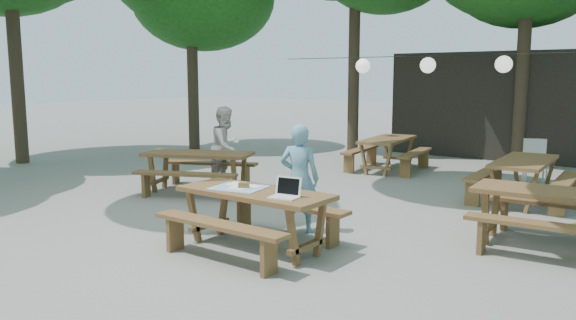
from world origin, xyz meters
The scene contains 13 objects.
ground centered at (0.00, 0.00, 0.00)m, with size 80.00×80.00×0.00m, color slate.
pavilion centered at (0.50, 10.50, 1.40)m, with size 6.00×3.00×2.80m, color black.
main_picnic_table centered at (0.31, -0.46, 0.39)m, with size 2.00×1.58×0.75m.
picnic_table_nw centered at (-2.83, 1.62, 0.39)m, with size 2.38×2.22×0.75m.
picnic_table_ne centered at (3.36, 1.78, 0.39)m, with size 2.05×1.72×0.75m.
picnic_table_far_w centered at (-1.10, 5.97, 0.39)m, with size 1.85×2.12×0.75m.
picnic_table_far_e centered at (2.32, 4.33, 0.39)m, with size 1.68×2.04×0.75m.
woman centered at (0.30, 0.53, 0.76)m, with size 0.55×0.36×1.51m, color #659DB8.
second_person centered at (-2.83, 2.40, 0.79)m, with size 0.77×0.60×1.57m, color silver.
plastic_chair centered at (2.05, 6.28, 0.26)m, with size 0.57×0.57×0.90m.
laptop centered at (0.88, -0.55, 0.81)m, with size 0.37×0.31×0.24m.
tabletop_clutter centered at (0.06, -0.45, 0.76)m, with size 0.74×0.66×0.08m.
paper_lanterns centered at (-0.19, 6.00, 2.40)m, with size 9.00×0.34×0.38m.
Camera 1 is at (4.75, -5.69, 2.15)m, focal length 35.00 mm.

